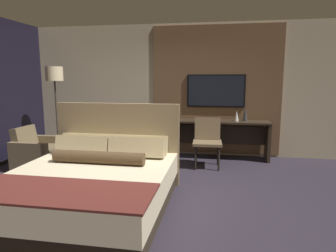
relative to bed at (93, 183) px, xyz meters
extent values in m
plane|color=#28232D|center=(0.44, 0.45, -0.33)|extent=(16.00, 16.00, 0.00)
cube|color=#BCAD8E|center=(0.44, 3.05, 1.07)|extent=(7.20, 0.06, 2.80)
cube|color=brown|center=(1.50, 3.00, 1.07)|extent=(2.69, 0.03, 2.70)
cube|color=#33281E|center=(0.00, -0.14, -0.22)|extent=(1.87, 2.08, 0.22)
cube|color=beige|center=(0.00, -0.14, 0.04)|extent=(1.93, 2.14, 0.31)
cube|color=#56231E|center=(0.00, -0.83, 0.21)|extent=(1.95, 0.75, 0.02)
cube|color=#7F6B4C|center=(0.00, 0.97, 0.31)|extent=(1.97, 0.08, 1.27)
cube|color=tan|center=(-0.41, 0.83, 0.34)|extent=(0.81, 0.23, 0.31)
cube|color=tan|center=(0.41, 0.83, 0.34)|extent=(0.81, 0.23, 0.31)
cube|color=tan|center=(-0.41, 0.62, 0.34)|extent=(0.81, 0.25, 0.32)
cube|color=tan|center=(0.41, 0.62, 0.34)|extent=(0.81, 0.25, 0.32)
cylinder|color=#4C3823|center=(0.00, 0.21, 0.28)|extent=(1.26, 0.17, 0.17)
cube|color=#2D2319|center=(1.50, 2.72, 0.45)|extent=(2.19, 0.51, 0.03)
cube|color=#2D2319|center=(0.43, 2.72, 0.05)|extent=(0.06, 0.46, 0.76)
cube|color=#2D2319|center=(2.56, 2.72, 0.05)|extent=(0.06, 0.46, 0.76)
cube|color=#2D2319|center=(1.50, 2.96, 0.13)|extent=(2.07, 0.02, 0.38)
cube|color=black|center=(1.50, 2.97, 1.06)|extent=(1.22, 0.04, 0.68)
cube|color=black|center=(1.50, 2.95, 1.06)|extent=(1.14, 0.01, 0.63)
cube|color=brown|center=(1.37, 2.03, 0.14)|extent=(0.55, 0.52, 0.05)
cube|color=brown|center=(1.36, 2.25, 0.37)|extent=(0.49, 0.13, 0.42)
cylinder|color=black|center=(1.17, 1.82, -0.11)|extent=(0.04, 0.04, 0.44)
cylinder|color=black|center=(1.59, 1.84, -0.11)|extent=(0.04, 0.04, 0.44)
cylinder|color=black|center=(1.16, 2.22, -0.11)|extent=(0.04, 0.04, 0.44)
cylinder|color=black|center=(1.58, 2.24, -0.11)|extent=(0.04, 0.04, 0.44)
cube|color=brown|center=(-1.67, 1.42, -0.12)|extent=(0.72, 0.56, 0.42)
cube|color=brown|center=(-1.96, 1.42, 0.27)|extent=(0.20, 0.56, 0.38)
cube|color=brown|center=(-1.67, 1.09, -0.05)|extent=(0.72, 0.10, 0.56)
cube|color=brown|center=(-1.67, 1.75, -0.05)|extent=(0.72, 0.10, 0.56)
cylinder|color=#282623|center=(-1.69, 2.13, -0.31)|extent=(0.28, 0.28, 0.03)
cylinder|color=#332D28|center=(-1.69, 2.13, 0.49)|extent=(0.03, 0.03, 1.64)
cylinder|color=beige|center=(-1.69, 2.13, 1.41)|extent=(0.34, 0.34, 0.28)
cone|color=#333338|center=(2.10, 2.77, 0.62)|extent=(0.10, 0.10, 0.32)
cone|color=silver|center=(1.93, 2.72, 0.57)|extent=(0.09, 0.09, 0.21)
camera|label=1|loc=(1.57, -3.46, 1.33)|focal=32.00mm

